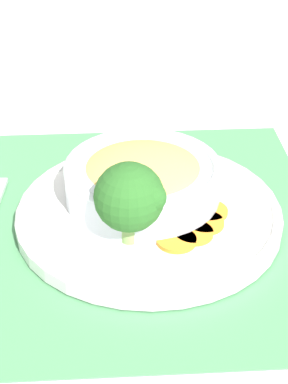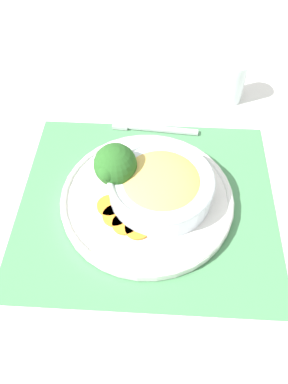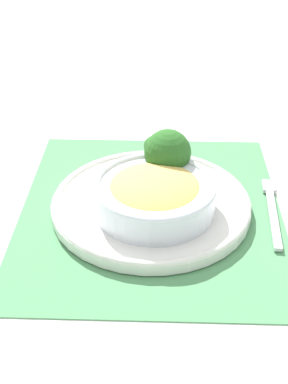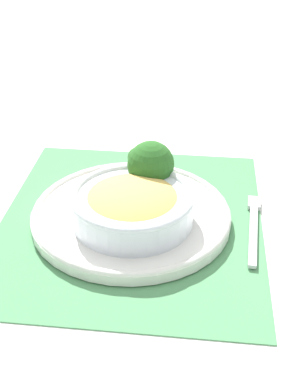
# 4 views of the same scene
# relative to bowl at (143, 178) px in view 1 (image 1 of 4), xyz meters

# --- Properties ---
(ground_plane) EXTENTS (4.00, 4.00, 0.00)m
(ground_plane) POSITION_rel_bowl_xyz_m (-0.01, 0.02, -0.05)
(ground_plane) COLOR white
(placemat) EXTENTS (0.43, 0.49, 0.00)m
(placemat) POSITION_rel_bowl_xyz_m (-0.01, 0.02, -0.05)
(placemat) COLOR #4C8C59
(placemat) RESTS_ON ground_plane
(plate) EXTENTS (0.31, 0.31, 0.02)m
(plate) POSITION_rel_bowl_xyz_m (-0.01, 0.02, -0.03)
(plate) COLOR white
(plate) RESTS_ON placemat
(bowl) EXTENTS (0.19, 0.19, 0.06)m
(bowl) POSITION_rel_bowl_xyz_m (0.00, 0.00, 0.00)
(bowl) COLOR silver
(bowl) RESTS_ON plate
(broccoli_floret) EXTENTS (0.08, 0.08, 0.09)m
(broccoli_floret) POSITION_rel_bowl_xyz_m (0.01, 0.08, 0.03)
(broccoli_floret) COLOR #84AD5B
(broccoli_floret) RESTS_ON plate
(carrot_slice_near) EXTENTS (0.04, 0.04, 0.01)m
(carrot_slice_near) POSITION_rel_bowl_xyz_m (-0.04, 0.09, -0.03)
(carrot_slice_near) COLOR orange
(carrot_slice_near) RESTS_ON plate
(carrot_slice_middle) EXTENTS (0.04, 0.04, 0.01)m
(carrot_slice_middle) POSITION_rel_bowl_xyz_m (-0.06, 0.07, -0.03)
(carrot_slice_middle) COLOR orange
(carrot_slice_middle) RESTS_ON plate
(carrot_slice_far) EXTENTS (0.04, 0.04, 0.01)m
(carrot_slice_far) POSITION_rel_bowl_xyz_m (-0.07, 0.06, -0.03)
(carrot_slice_far) COLOR orange
(carrot_slice_far) RESTS_ON plate
(carrot_slice_extra) EXTENTS (0.04, 0.04, 0.01)m
(carrot_slice_extra) POSITION_rel_bowl_xyz_m (-0.08, 0.03, -0.03)
(carrot_slice_extra) COLOR orange
(carrot_slice_extra) RESTS_ON plate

